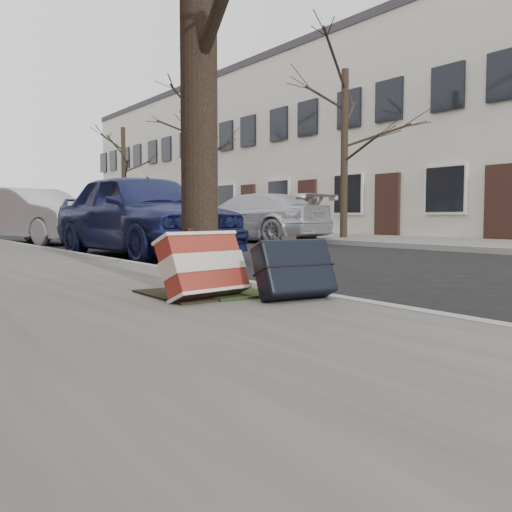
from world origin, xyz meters
TOP-DOWN VIEW (x-y plane):
  - ground at (0.00, 0.00)m, footprint 120.00×120.00m
  - far_sidewalk at (7.80, 15.00)m, footprint 4.00×70.00m
  - house_far at (13.15, 16.00)m, footprint 6.70×40.00m
  - dirt_patch at (-2.00, 1.20)m, footprint 0.85×0.85m
  - suitcase_red at (-2.16, 0.94)m, footprint 0.69×0.45m
  - suitcase_navy at (-1.62, 0.55)m, footprint 0.61×0.39m
  - car_near_front at (-0.06, 6.84)m, footprint 2.09×4.60m
  - car_near_mid at (-0.34, 13.18)m, footprint 2.91×4.72m
  - car_far_front at (4.99, 10.72)m, footprint 3.18×5.03m
  - car_far_back at (4.55, 17.03)m, footprint 1.93×4.23m
  - tree_far_a at (7.20, 9.32)m, footprint 0.21×0.21m
  - tree_far_b at (7.20, 18.05)m, footprint 0.22×0.22m
  - tree_far_c at (7.20, 25.82)m, footprint 0.23×0.23m

SIDE VIEW (x-z plane):
  - ground at x=0.00m, z-range 0.00..0.00m
  - far_sidewalk at x=7.80m, z-range 0.00..0.12m
  - dirt_patch at x=-2.00m, z-range 0.12..0.14m
  - suitcase_navy at x=-1.62m, z-range 0.12..0.58m
  - suitcase_red at x=-2.16m, z-range 0.12..0.61m
  - car_far_front at x=4.99m, z-range 0.00..1.36m
  - car_far_back at x=4.55m, z-range 0.00..1.41m
  - car_near_mid at x=-0.34m, z-range 0.00..1.47m
  - car_near_front at x=-0.06m, z-range 0.00..1.53m
  - tree_far_a at x=7.20m, z-range 0.12..4.87m
  - tree_far_c at x=7.20m, z-range 0.12..5.33m
  - tree_far_b at x=7.20m, z-range 0.12..5.67m
  - house_far at x=13.15m, z-range 0.00..7.20m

